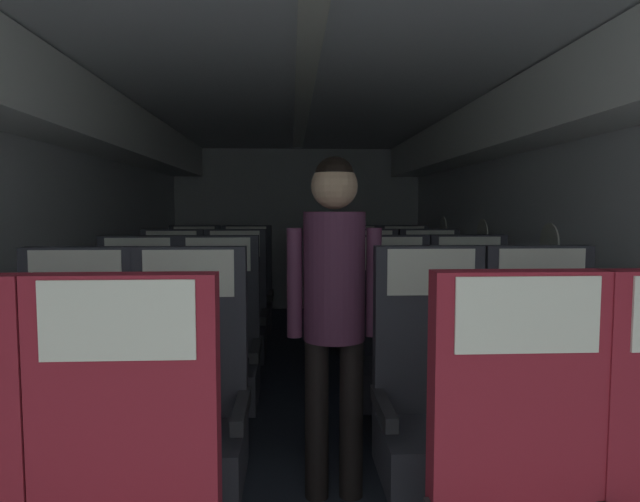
# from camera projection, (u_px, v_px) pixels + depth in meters

# --- Properties ---
(ground) EXTENTS (3.49, 8.02, 0.02)m
(ground) POSITION_uv_depth(u_px,v_px,m) (305.00, 415.00, 3.63)
(ground) COLOR #2D3342
(fuselage_shell) EXTENTS (3.37, 7.67, 2.18)m
(fuselage_shell) POSITION_uv_depth(u_px,v_px,m) (304.00, 172.00, 3.75)
(fuselage_shell) COLOR silver
(fuselage_shell) RESTS_ON ground
(seat_b_left_window) EXTENTS (0.51, 0.48, 1.18)m
(seat_b_left_window) POSITION_uv_depth(u_px,v_px,m) (72.00, 417.00, 2.27)
(seat_b_left_window) COLOR #38383D
(seat_b_left_window) RESTS_ON ground
(seat_b_left_aisle) EXTENTS (0.51, 0.48, 1.18)m
(seat_b_left_aisle) POSITION_uv_depth(u_px,v_px,m) (188.00, 416.00, 2.29)
(seat_b_left_aisle) COLOR #38383D
(seat_b_left_aisle) RESTS_ON ground
(seat_b_right_aisle) EXTENTS (0.51, 0.48, 1.18)m
(seat_b_right_aisle) POSITION_uv_depth(u_px,v_px,m) (546.00, 409.00, 2.36)
(seat_b_right_aisle) COLOR #38383D
(seat_b_right_aisle) RESTS_ON ground
(seat_b_right_window) EXTENTS (0.51, 0.48, 1.18)m
(seat_b_right_window) POSITION_uv_depth(u_px,v_px,m) (434.00, 411.00, 2.34)
(seat_b_right_window) COLOR #38383D
(seat_b_right_window) RESTS_ON ground
(seat_c_left_window) EXTENTS (0.51, 0.48, 1.18)m
(seat_c_left_window) POSITION_uv_depth(u_px,v_px,m) (136.00, 356.00, 3.22)
(seat_c_left_window) COLOR #38383D
(seat_c_left_window) RESTS_ON ground
(seat_c_left_aisle) EXTENTS (0.51, 0.48, 1.18)m
(seat_c_left_aisle) POSITION_uv_depth(u_px,v_px,m) (218.00, 355.00, 3.24)
(seat_c_left_aisle) COLOR #38383D
(seat_c_left_aisle) RESTS_ON ground
(seat_c_right_aisle) EXTENTS (0.51, 0.48, 1.18)m
(seat_c_right_aisle) POSITION_uv_depth(u_px,v_px,m) (472.00, 350.00, 3.34)
(seat_c_right_aisle) COLOR #38383D
(seat_c_right_aisle) RESTS_ON ground
(seat_c_right_window) EXTENTS (0.51, 0.48, 1.18)m
(seat_c_right_window) POSITION_uv_depth(u_px,v_px,m) (392.00, 352.00, 3.30)
(seat_c_right_window) COLOR #38383D
(seat_c_right_window) RESTS_ON ground
(seat_d_left_window) EXTENTS (0.51, 0.48, 1.18)m
(seat_d_left_window) POSITION_uv_depth(u_px,v_px,m) (171.00, 322.00, 4.18)
(seat_d_left_window) COLOR #38383D
(seat_d_left_window) RESTS_ON ground
(seat_d_left_aisle) EXTENTS (0.51, 0.48, 1.18)m
(seat_d_left_aisle) POSITION_uv_depth(u_px,v_px,m) (235.00, 321.00, 4.22)
(seat_d_left_aisle) COLOR #38383D
(seat_d_left_aisle) RESTS_ON ground
(seat_d_right_aisle) EXTENTS (0.51, 0.48, 1.18)m
(seat_d_right_aisle) POSITION_uv_depth(u_px,v_px,m) (432.00, 319.00, 4.29)
(seat_d_right_aisle) COLOR #38383D
(seat_d_right_aisle) RESTS_ON ground
(seat_d_right_window) EXTENTS (0.51, 0.48, 1.18)m
(seat_d_right_window) POSITION_uv_depth(u_px,v_px,m) (369.00, 319.00, 4.27)
(seat_d_right_window) COLOR #38383D
(seat_d_right_window) RESTS_ON ground
(seat_e_left_window) EXTENTS (0.51, 0.48, 1.18)m
(seat_e_left_window) POSITION_uv_depth(u_px,v_px,m) (194.00, 300.00, 5.16)
(seat_e_left_window) COLOR #38383D
(seat_e_left_window) RESTS_ON ground
(seat_e_left_aisle) EXTENTS (0.51, 0.48, 1.18)m
(seat_e_left_aisle) POSITION_uv_depth(u_px,v_px,m) (246.00, 300.00, 5.19)
(seat_e_left_aisle) COLOR #38383D
(seat_e_left_aisle) RESTS_ON ground
(seat_e_right_aisle) EXTENTS (0.51, 0.48, 1.18)m
(seat_e_right_aisle) POSITION_uv_depth(u_px,v_px,m) (405.00, 298.00, 5.25)
(seat_e_right_aisle) COLOR #38383D
(seat_e_right_aisle) RESTS_ON ground
(seat_e_right_window) EXTENTS (0.51, 0.48, 1.18)m
(seat_e_right_window) POSITION_uv_depth(u_px,v_px,m) (355.00, 299.00, 5.23)
(seat_e_right_window) COLOR #38383D
(seat_e_right_window) RESTS_ON ground
(flight_attendant) EXTENTS (0.43, 0.28, 1.57)m
(flight_attendant) POSITION_uv_depth(u_px,v_px,m) (334.00, 291.00, 2.51)
(flight_attendant) COLOR black
(flight_attendant) RESTS_ON ground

